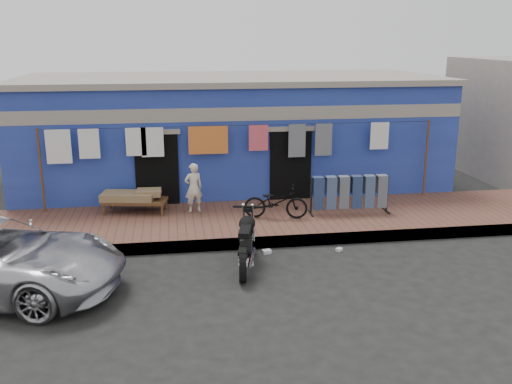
% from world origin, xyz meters
% --- Properties ---
extents(ground, '(80.00, 80.00, 0.00)m').
position_xyz_m(ground, '(0.00, 0.00, 0.00)').
color(ground, black).
rests_on(ground, ground).
extents(sidewalk, '(28.00, 3.00, 0.25)m').
position_xyz_m(sidewalk, '(0.00, 3.00, 0.12)').
color(sidewalk, brown).
rests_on(sidewalk, ground).
extents(curb, '(28.00, 0.10, 0.25)m').
position_xyz_m(curb, '(0.00, 1.55, 0.12)').
color(curb, gray).
rests_on(curb, ground).
extents(building, '(12.20, 5.20, 3.36)m').
position_xyz_m(building, '(-0.00, 6.99, 1.69)').
color(building, navy).
rests_on(building, ground).
extents(clothesline, '(10.06, 0.06, 2.10)m').
position_xyz_m(clothesline, '(-0.74, 4.25, 1.82)').
color(clothesline, brown).
rests_on(clothesline, sidewalk).
extents(seated_person, '(0.51, 0.40, 1.24)m').
position_xyz_m(seated_person, '(-1.31, 3.66, 0.87)').
color(seated_person, beige).
rests_on(seated_person, sidewalk).
extents(bicycle, '(1.59, 0.85, 0.97)m').
position_xyz_m(bicycle, '(0.61, 2.85, 0.74)').
color(bicycle, black).
rests_on(bicycle, sidewalk).
extents(motorcycle, '(1.37, 2.01, 1.13)m').
position_xyz_m(motorcycle, '(-0.42, 0.54, 0.57)').
color(motorcycle, black).
rests_on(motorcycle, ground).
extents(charpoy, '(1.89, 1.34, 0.54)m').
position_xyz_m(charpoy, '(-2.75, 3.85, 0.52)').
color(charpoy, brown).
rests_on(charpoy, sidewalk).
extents(jeans_rack, '(2.05, 0.55, 0.97)m').
position_xyz_m(jeans_rack, '(2.48, 2.99, 0.74)').
color(jeans_rack, black).
rests_on(jeans_rack, sidewalk).
extents(litter_a, '(0.21, 0.18, 0.08)m').
position_xyz_m(litter_a, '(0.11, 1.20, 0.04)').
color(litter_a, silver).
rests_on(litter_a, ground).
extents(litter_b, '(0.17, 0.17, 0.07)m').
position_xyz_m(litter_b, '(1.68, 1.10, 0.03)').
color(litter_b, silver).
rests_on(litter_b, ground).
extents(litter_c, '(0.19, 0.23, 0.09)m').
position_xyz_m(litter_c, '(-0.36, 0.65, 0.04)').
color(litter_c, silver).
rests_on(litter_c, ground).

